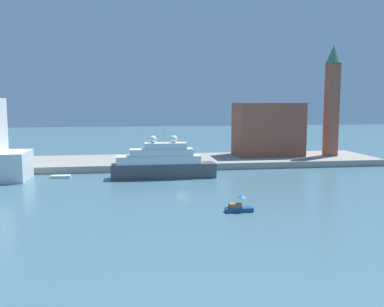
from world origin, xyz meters
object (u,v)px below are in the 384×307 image
at_px(small_motorboat, 239,207).
at_px(bell_tower, 332,97).
at_px(large_yacht, 162,164).
at_px(harbor_building, 268,129).
at_px(parked_car, 128,160).
at_px(person_figure, 151,157).
at_px(mooring_bollard, 196,161).
at_px(work_barge, 61,177).

relative_size(small_motorboat, bell_tower, 0.14).
relative_size(large_yacht, harbor_building, 1.25).
bearing_deg(parked_car, person_figure, 15.88).
height_order(bell_tower, person_figure, bell_tower).
distance_m(parked_car, mooring_bollard, 17.13).
bearing_deg(bell_tower, large_yacht, -159.04).
distance_m(large_yacht, person_figure, 16.47).
relative_size(bell_tower, mooring_bollard, 37.65).
distance_m(small_motorboat, harbor_building, 57.59).
xyz_separation_m(bell_tower, person_figure, (-49.59, -2.02, -15.43)).
relative_size(parked_car, person_figure, 2.41).
bearing_deg(mooring_bollard, large_yacht, -132.37).
distance_m(large_yacht, work_barge, 22.32).
xyz_separation_m(small_motorboat, person_figure, (-10.63, 46.80, 1.66)).
height_order(large_yacht, mooring_bollard, large_yacht).
height_order(small_motorboat, person_figure, person_figure).
relative_size(work_barge, parked_car, 0.97).
bearing_deg(large_yacht, small_motorboat, -73.37).
bearing_deg(work_barge, bell_tower, 12.40).
xyz_separation_m(person_figure, mooring_bollard, (10.66, -6.39, -0.42)).
bearing_deg(work_barge, harbor_building, 19.74).
height_order(parked_car, mooring_bollard, parked_car).
height_order(bell_tower, mooring_bollard, bell_tower).
bearing_deg(parked_car, bell_tower, 3.79).
distance_m(bell_tower, person_figure, 51.98).
bearing_deg(mooring_bollard, bell_tower, 12.19).
bearing_deg(harbor_building, small_motorboat, -112.88).
xyz_separation_m(large_yacht, bell_tower, (48.05, 18.40, 14.73)).
relative_size(harbor_building, person_figure, 10.35).
relative_size(person_figure, mooring_bollard, 2.20).
height_order(work_barge, harbor_building, harbor_building).
height_order(parked_car, person_figure, person_figure).
relative_size(harbor_building, parked_car, 4.29).
bearing_deg(large_yacht, harbor_building, 35.26).
relative_size(work_barge, person_figure, 2.34).
height_order(harbor_building, bell_tower, bell_tower).
distance_m(small_motorboat, parked_car, 48.07).
relative_size(large_yacht, bell_tower, 0.76).
relative_size(harbor_building, bell_tower, 0.60).
xyz_separation_m(parked_car, person_figure, (5.80, 1.65, 0.27)).
height_order(large_yacht, small_motorboat, large_yacht).
relative_size(small_motorboat, harbor_building, 0.23).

